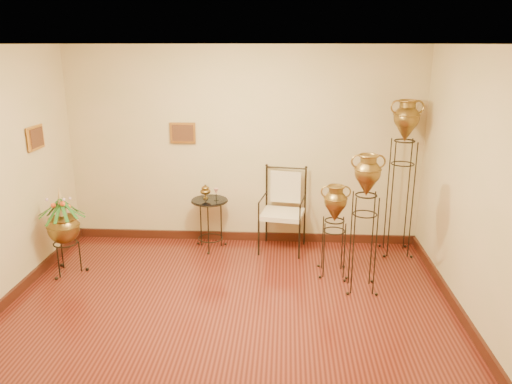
# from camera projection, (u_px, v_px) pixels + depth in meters

# --- Properties ---
(ground) EXTENTS (5.00, 5.00, 0.00)m
(ground) POSITION_uv_depth(u_px,v_px,m) (224.00, 332.00, 5.05)
(ground) COLOR maroon
(ground) RESTS_ON ground
(room_shell) EXTENTS (5.02, 5.02, 2.81)m
(room_shell) POSITION_uv_depth(u_px,v_px,m) (220.00, 166.00, 4.56)
(room_shell) COLOR beige
(room_shell) RESTS_ON ground
(amphora_tall) EXTENTS (0.42, 0.42, 2.14)m
(amphora_tall) POSITION_uv_depth(u_px,v_px,m) (401.00, 177.00, 6.67)
(amphora_tall) COLOR black
(amphora_tall) RESTS_ON ground
(amphora_mid) EXTENTS (0.49, 0.49, 1.66)m
(amphora_mid) POSITION_uv_depth(u_px,v_px,m) (364.00, 223.00, 5.71)
(amphora_mid) COLOR black
(amphora_mid) RESTS_ON ground
(amphora_short) EXTENTS (0.44, 0.44, 1.18)m
(amphora_short) POSITION_uv_depth(u_px,v_px,m) (334.00, 230.00, 6.18)
(amphora_short) COLOR black
(amphora_short) RESTS_ON ground
(planter_urn) EXTENTS (0.70, 0.70, 1.15)m
(planter_urn) POSITION_uv_depth(u_px,v_px,m) (63.00, 225.00, 6.19)
(planter_urn) COLOR black
(planter_urn) RESTS_ON ground
(armchair) EXTENTS (0.74, 0.70, 1.15)m
(armchair) POSITION_uv_depth(u_px,v_px,m) (282.00, 211.00, 6.90)
(armchair) COLOR black
(armchair) RESTS_ON ground
(side_table) EXTENTS (0.58, 0.58, 0.91)m
(side_table) POSITION_uv_depth(u_px,v_px,m) (210.00, 223.00, 7.02)
(side_table) COLOR black
(side_table) RESTS_ON ground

